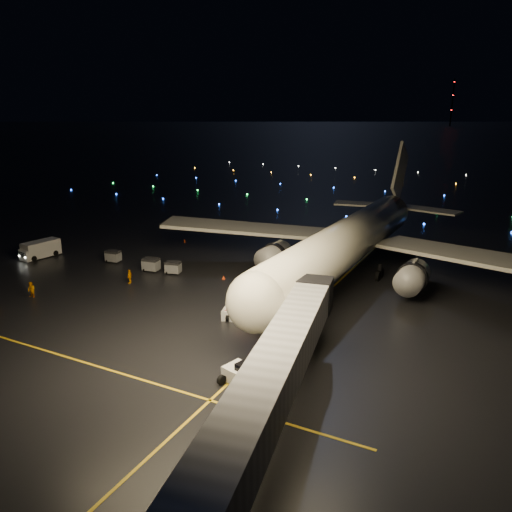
# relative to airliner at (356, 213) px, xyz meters

# --- Properties ---
(ground) EXTENTS (2000.00, 2000.00, 0.00)m
(ground) POSITION_rel_airliner_xyz_m (-12.43, 273.46, -8.27)
(ground) COLOR black
(ground) RESTS_ON ground
(lane_centre) EXTENTS (0.25, 80.00, 0.02)m
(lane_centre) POSITION_rel_airliner_xyz_m (-0.43, -11.54, -8.26)
(lane_centre) COLOR gold
(lane_centre) RESTS_ON ground
(lane_cross) EXTENTS (60.00, 0.25, 0.02)m
(lane_cross) POSITION_rel_airliner_xyz_m (-17.43, -36.54, -8.26)
(lane_cross) COLOR gold
(lane_cross) RESTS_ON ground
(airliner) EXTENTS (59.98, 57.15, 16.54)m
(airliner) POSITION_rel_airliner_xyz_m (0.00, 0.00, 0.00)
(airliner) COLOR silver
(airliner) RESTS_ON ground
(pushback_tug) EXTENTS (4.30, 3.00, 1.86)m
(pushback_tug) POSITION_rel_airliner_xyz_m (0.95, -33.16, -7.34)
(pushback_tug) COLOR silver
(pushback_tug) RESTS_ON ground
(belt_loader) EXTENTS (7.57, 3.87, 3.54)m
(belt_loader) POSITION_rel_airliner_xyz_m (-5.40, -21.52, -6.50)
(belt_loader) COLOR silver
(belt_loader) RESTS_ON ground
(service_truck) EXTENTS (3.00, 7.20, 2.58)m
(service_truck) POSITION_rel_airliner_xyz_m (-44.58, -14.94, -6.98)
(service_truck) COLOR silver
(service_truck) RESTS_ON ground
(crew_b) EXTENTS (0.94, 0.73, 1.94)m
(crew_b) POSITION_rel_airliner_xyz_m (-31.45, -27.50, -7.30)
(crew_b) COLOR orange
(crew_b) RESTS_ON ground
(crew_c) EXTENTS (0.73, 1.17, 1.86)m
(crew_c) POSITION_rel_airliner_xyz_m (-24.44, -18.08, -7.34)
(crew_c) COLOR orange
(crew_c) RESTS_ON ground
(safety_cone_0) EXTENTS (0.45, 0.45, 0.51)m
(safety_cone_0) POSITION_rel_airliner_xyz_m (-14.41, -11.11, -8.02)
(safety_cone_0) COLOR #E54011
(safety_cone_0) RESTS_ON ground
(safety_cone_1) EXTENTS (0.47, 0.47, 0.45)m
(safety_cone_1) POSITION_rel_airliner_xyz_m (-11.93, -3.34, -8.04)
(safety_cone_1) COLOR #E54011
(safety_cone_1) RESTS_ON ground
(safety_cone_2) EXTENTS (0.57, 0.57, 0.54)m
(safety_cone_2) POSITION_rel_airliner_xyz_m (-10.42, -3.89, -8.00)
(safety_cone_2) COLOR #E54011
(safety_cone_2) RESTS_ON ground
(safety_cone_3) EXTENTS (0.58, 0.58, 0.53)m
(safety_cone_3) POSITION_rel_airliner_xyz_m (-30.35, 2.58, -8.01)
(safety_cone_3) COLOR #E54011
(safety_cone_3) RESTS_ON ground
(radio_mast) EXTENTS (1.80, 1.80, 64.00)m
(radio_mast) POSITION_rel_airliner_xyz_m (-72.43, 713.46, 23.73)
(radio_mast) COLOR black
(radio_mast) RESTS_ON ground
(taxiway_lights) EXTENTS (164.00, 92.00, 0.36)m
(taxiway_lights) POSITION_rel_airliner_xyz_m (-12.43, 79.46, -8.09)
(taxiway_lights) COLOR black
(taxiway_lights) RESTS_ON ground
(baggage_cart_0) EXTENTS (2.27, 1.83, 1.70)m
(baggage_cart_0) POSITION_rel_airliner_xyz_m (-21.78, -12.27, -7.42)
(baggage_cart_0) COLOR gray
(baggage_cart_0) RESTS_ON ground
(baggage_cart_1) EXTENTS (2.37, 1.81, 1.85)m
(baggage_cart_1) POSITION_rel_airliner_xyz_m (-25.21, -12.75, -7.34)
(baggage_cart_1) COLOR gray
(baggage_cart_1) RESTS_ON ground
(baggage_cart_2) EXTENTS (2.21, 1.69, 1.73)m
(baggage_cart_2) POSITION_rel_airliner_xyz_m (-32.99, -11.85, -7.41)
(baggage_cart_2) COLOR gray
(baggage_cart_2) RESTS_ON ground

